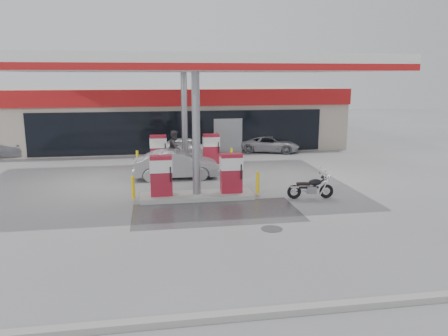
% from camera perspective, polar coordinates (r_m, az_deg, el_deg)
% --- Properties ---
extents(ground, '(90.00, 90.00, 0.00)m').
position_cam_1_polar(ground, '(15.72, -2.79, -5.91)').
color(ground, gray).
rests_on(ground, ground).
extents(wet_patch, '(6.00, 3.00, 0.00)m').
position_cam_1_polar(wet_patch, '(15.78, -0.98, -5.82)').
color(wet_patch, '#4C4C4F').
rests_on(wet_patch, ground).
extents(drain_cover, '(0.70, 0.70, 0.01)m').
position_cam_1_polar(drain_cover, '(14.23, 6.27, -7.91)').
color(drain_cover, '#38383A').
rests_on(drain_cover, ground).
extents(kerb, '(28.00, 0.25, 0.15)m').
position_cam_1_polar(kerb, '(9.35, 2.48, -18.61)').
color(kerb, gray).
rests_on(kerb, ground).
extents(store_building, '(22.00, 8.22, 4.00)m').
position_cam_1_polar(store_building, '(30.98, -6.28, 6.70)').
color(store_building, '#B1A494').
rests_on(store_building, ground).
extents(canopy, '(16.00, 10.02, 5.51)m').
position_cam_1_polar(canopy, '(19.94, -4.67, 13.22)').
color(canopy, silver).
rests_on(canopy, ground).
extents(pump_island_near, '(5.14, 1.30, 1.78)m').
position_cam_1_polar(pump_island_near, '(17.44, -3.58, -1.69)').
color(pump_island_near, '#9E9E99').
rests_on(pump_island_near, ground).
extents(pump_island_far, '(5.14, 1.30, 1.78)m').
position_cam_1_polar(pump_island_far, '(23.29, -5.10, 1.77)').
color(pump_island_far, '#9E9E99').
rests_on(pump_island_far, ground).
extents(parked_motorcycle, '(1.89, 0.72, 0.97)m').
position_cam_1_polar(parked_motorcycle, '(17.77, 11.32, -2.58)').
color(parked_motorcycle, black).
rests_on(parked_motorcycle, ground).
extents(sedan_white, '(3.89, 1.95, 1.27)m').
position_cam_1_polar(sedan_white, '(25.95, -4.79, 2.66)').
color(sedan_white, white).
rests_on(sedan_white, ground).
extents(attendant, '(1.00, 1.12, 1.89)m').
position_cam_1_polar(attendant, '(24.21, -6.44, 2.69)').
color(attendant, '#525156').
rests_on(attendant, ground).
extents(hatchback_silver, '(4.09, 1.49, 1.34)m').
position_cam_1_polar(hatchback_silver, '(20.91, -6.28, 0.45)').
color(hatchback_silver, gray).
rests_on(hatchback_silver, ground).
extents(parked_car_left, '(4.16, 2.07, 1.16)m').
position_cam_1_polar(parked_car_left, '(29.07, -25.93, 2.38)').
color(parked_car_left, '#94969B').
rests_on(parked_car_left, ground).
extents(parked_car_right, '(4.09, 2.78, 1.04)m').
position_cam_1_polar(parked_car_right, '(28.21, 6.05, 3.15)').
color(parked_car_right, '#A5A7AD').
rests_on(parked_car_right, ground).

